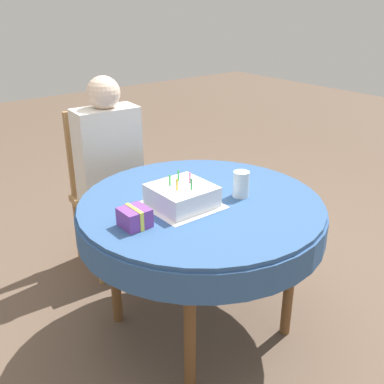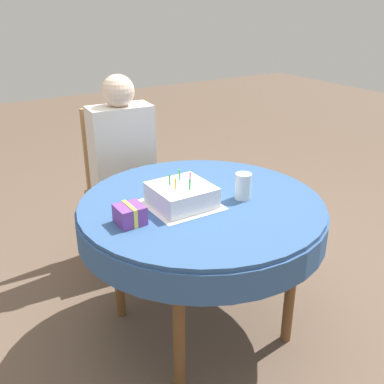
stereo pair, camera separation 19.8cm
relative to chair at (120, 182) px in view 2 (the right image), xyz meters
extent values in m
plane|color=brown|center=(0.02, -0.88, -0.50)|extent=(12.00, 12.00, 0.00)
cylinder|color=#335689|center=(0.02, -0.88, 0.20)|extent=(1.10, 1.10, 0.02)
cylinder|color=#335689|center=(0.02, -0.88, 0.12)|extent=(1.12, 1.12, 0.13)
cylinder|color=brown|center=(-0.28, -1.18, -0.16)|extent=(0.05, 0.05, 0.69)
cylinder|color=brown|center=(0.33, -1.18, -0.16)|extent=(0.05, 0.05, 0.69)
cylinder|color=brown|center=(-0.28, -0.58, -0.16)|extent=(0.05, 0.05, 0.69)
cylinder|color=brown|center=(0.33, -0.58, -0.16)|extent=(0.05, 0.05, 0.69)
cube|color=#A37A4C|center=(-0.01, -0.08, -0.08)|extent=(0.43, 0.43, 0.04)
cube|color=#A37A4C|center=(0.01, 0.11, 0.20)|extent=(0.36, 0.06, 0.51)
cylinder|color=#A37A4C|center=(-0.19, -0.23, -0.30)|extent=(0.04, 0.04, 0.40)
cylinder|color=#A37A4C|center=(0.15, -0.26, -0.30)|extent=(0.04, 0.04, 0.40)
cylinder|color=#A37A4C|center=(-0.16, 0.11, -0.30)|extent=(0.04, 0.04, 0.40)
cylinder|color=#A37A4C|center=(0.18, 0.08, -0.30)|extent=(0.04, 0.04, 0.40)
cylinder|color=beige|center=(-0.11, -0.21, -0.28)|extent=(0.09, 0.09, 0.44)
cylinder|color=beige|center=(0.07, -0.22, -0.28)|extent=(0.09, 0.09, 0.44)
cube|color=silver|center=(-0.01, -0.08, 0.21)|extent=(0.37, 0.21, 0.55)
sphere|color=beige|center=(-0.01, -0.08, 0.57)|extent=(0.18, 0.18, 0.18)
cube|color=white|center=(-0.07, -0.86, 0.21)|extent=(0.30, 0.30, 0.00)
cube|color=white|center=(-0.07, -0.86, 0.25)|extent=(0.25, 0.25, 0.09)
cylinder|color=#D166B2|center=(-0.02, -0.86, 0.33)|extent=(0.01, 0.01, 0.05)
cylinder|color=green|center=(-0.05, -0.81, 0.33)|extent=(0.01, 0.01, 0.05)
cylinder|color=green|center=(-0.11, -0.83, 0.33)|extent=(0.01, 0.01, 0.05)
cylinder|color=gold|center=(-0.12, -0.89, 0.33)|extent=(0.01, 0.01, 0.05)
cylinder|color=green|center=(-0.07, -0.92, 0.33)|extent=(0.01, 0.01, 0.05)
cylinder|color=silver|center=(0.20, -0.95, 0.27)|extent=(0.07, 0.07, 0.12)
cube|color=#753D99|center=(-0.34, -0.90, 0.25)|extent=(0.11, 0.11, 0.08)
cube|color=#EAE54C|center=(-0.34, -0.90, 0.25)|extent=(0.02, 0.12, 0.08)
camera|label=1|loc=(-1.15, -2.29, 1.06)|focal=42.00mm
camera|label=2|loc=(-0.99, -2.41, 1.06)|focal=42.00mm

